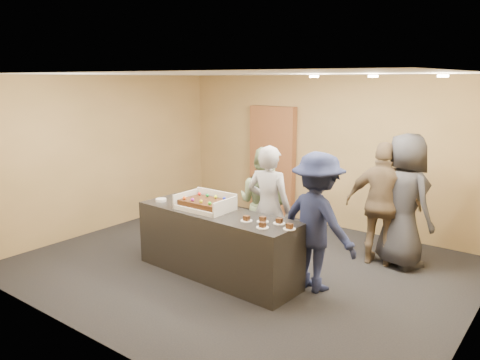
% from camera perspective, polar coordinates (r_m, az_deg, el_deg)
% --- Properties ---
extents(room, '(6.04, 6.00, 2.70)m').
position_cam_1_polar(room, '(6.47, 0.26, 0.76)').
color(room, black).
rests_on(room, ground).
extents(serving_counter, '(2.43, 0.82, 0.90)m').
position_cam_1_polar(serving_counter, '(6.40, -2.85, -7.76)').
color(serving_counter, black).
rests_on(serving_counter, floor).
extents(storage_cabinet, '(0.97, 0.15, 2.13)m').
position_cam_1_polar(storage_cabinet, '(9.07, 3.95, 2.24)').
color(storage_cabinet, brown).
rests_on(storage_cabinet, floor).
extents(cake_box, '(0.73, 0.51, 0.22)m').
position_cam_1_polar(cake_box, '(6.40, -4.13, -3.12)').
color(cake_box, white).
rests_on(cake_box, serving_counter).
extents(sheet_cake, '(0.63, 0.43, 0.12)m').
position_cam_1_polar(sheet_cake, '(6.36, -4.30, -2.74)').
color(sheet_cake, '#3B200D').
rests_on(sheet_cake, cake_box).
extents(plate_stack, '(0.15, 0.15, 0.04)m').
position_cam_1_polar(plate_stack, '(6.87, -9.61, -2.42)').
color(plate_stack, white).
rests_on(plate_stack, serving_counter).
extents(slice_a, '(0.15, 0.15, 0.07)m').
position_cam_1_polar(slice_a, '(5.85, 0.79, -4.80)').
color(slice_a, white).
rests_on(slice_a, serving_counter).
extents(slice_b, '(0.15, 0.15, 0.07)m').
position_cam_1_polar(slice_b, '(5.82, 2.79, -4.90)').
color(slice_b, white).
rests_on(slice_b, serving_counter).
extents(slice_c, '(0.15, 0.15, 0.07)m').
position_cam_1_polar(slice_c, '(5.60, 2.76, -5.60)').
color(slice_c, white).
rests_on(slice_c, serving_counter).
extents(slice_d, '(0.15, 0.15, 0.07)m').
position_cam_1_polar(slice_d, '(5.77, 4.81, -5.09)').
color(slice_d, white).
rests_on(slice_d, serving_counter).
extents(slice_e, '(0.15, 0.15, 0.07)m').
position_cam_1_polar(slice_e, '(5.58, 6.05, -5.75)').
color(slice_e, white).
rests_on(slice_e, serving_counter).
extents(person_server_grey, '(0.70, 0.51, 1.76)m').
position_cam_1_polar(person_server_grey, '(6.51, 3.51, -3.44)').
color(person_server_grey, '#9B9BA0').
rests_on(person_server_grey, floor).
extents(person_sage_man, '(0.86, 0.69, 1.67)m').
position_cam_1_polar(person_sage_man, '(6.96, 2.86, -2.79)').
color(person_sage_man, gray).
rests_on(person_sage_man, floor).
extents(person_navy_man, '(1.27, 0.91, 1.77)m').
position_cam_1_polar(person_navy_man, '(5.95, 9.39, -5.08)').
color(person_navy_man, '#181F41').
rests_on(person_navy_man, floor).
extents(person_brown_extra, '(1.11, 0.62, 1.78)m').
position_cam_1_polar(person_brown_extra, '(6.96, 16.99, -2.84)').
color(person_brown_extra, brown).
rests_on(person_brown_extra, floor).
extents(person_dark_suit, '(1.11, 1.00, 1.91)m').
position_cam_1_polar(person_dark_suit, '(6.99, 19.39, -2.39)').
color(person_dark_suit, '#28282E').
rests_on(person_dark_suit, floor).
extents(ceiling_spotlights, '(1.72, 0.12, 0.03)m').
position_cam_1_polar(ceiling_spotlights, '(5.99, 15.92, 12.08)').
color(ceiling_spotlights, '#FFEAC6').
rests_on(ceiling_spotlights, ceiling).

